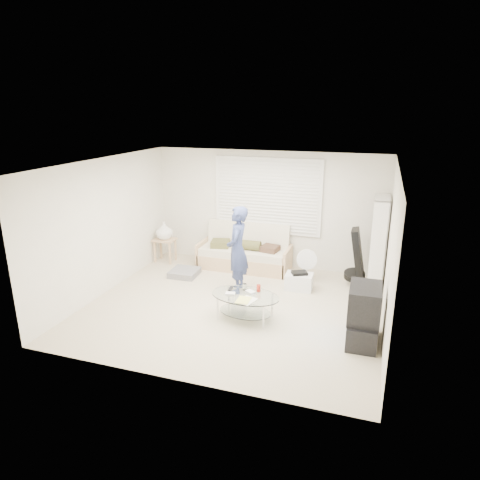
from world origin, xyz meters
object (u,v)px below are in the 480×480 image
(coffee_table, at_px, (245,300))
(tv_unit, at_px, (363,315))
(bookshelf, at_px, (378,243))
(futon_sofa, at_px, (245,254))

(coffee_table, bearing_deg, tv_unit, -4.26)
(bookshelf, height_order, tv_unit, bookshelf)
(futon_sofa, xyz_separation_m, coffee_table, (0.72, -2.24, 0.03))
(futon_sofa, height_order, bookshelf, bookshelf)
(futon_sofa, height_order, coffee_table, futon_sofa)
(bookshelf, xyz_separation_m, tv_unit, (-0.13, -2.22, -0.46))
(bookshelf, height_order, coffee_table, bookshelf)
(bookshelf, distance_m, coffee_table, 2.94)
(coffee_table, bearing_deg, futon_sofa, 107.75)
(futon_sofa, bearing_deg, coffee_table, -72.25)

